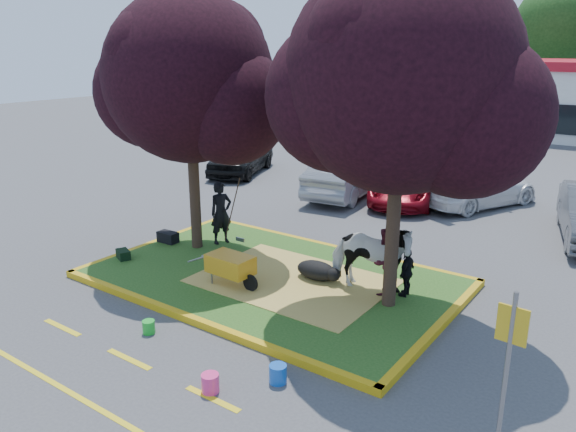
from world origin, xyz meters
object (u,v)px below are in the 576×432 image
Objects in this scene: bucket_pink at (210,383)px; car_silver at (348,174)px; calf at (317,270)px; bucket_green at (149,327)px; bucket_blue at (278,374)px; cow at (370,257)px; sign_post at (507,368)px; car_black at (241,155)px; handler at (221,213)px; wheelbarrow at (231,265)px.

car_silver is (-4.27, 11.92, 0.63)m from bucket_pink.
calf reaches higher than bucket_pink.
bucket_green is 3.01m from bucket_blue.
bucket_pink is at bearing -102.19° from calf.
cow reaches higher than bucket_green.
sign_post reaches higher than car_silver.
calf reaches higher than bucket_green.
car_silver is at bearing 22.61° from cow.
cow is at bearing -57.95° from car_black.
bucket_green is 14.07m from car_black.
car_black is (-9.87, 12.55, 0.61)m from bucket_pink.
bucket_blue is 0.07× the size of car_black.
wheelbarrow is (2.05, -1.98, -0.36)m from handler.
sign_post is 0.55× the size of car_silver.
cow is 6.07× the size of bucket_pink.
bucket_blue is (-3.52, 0.13, -1.47)m from sign_post.
car_black is at bearing 42.24° from cow.
wheelbarrow is at bearing -158.37° from calf.
sign_post is 14.10m from car_silver.
sign_post is (6.50, -2.40, 0.99)m from wheelbarrow.
wheelbarrow is 3.87m from bucket_pink.
sign_post is at bearing -60.30° from car_black.
cow is 1.41m from calf.
cow is at bearing -74.03° from handler.
handler is 4.89m from bucket_green.
sign_post is at bearing 119.34° from car_silver.
car_silver is at bearing 114.28° from bucket_blue.
handler reaches higher than bucket_green.
handler is at bearing 114.87° from bucket_green.
handler is (-3.45, 0.60, 0.63)m from calf.
handler is at bearing 130.22° from bucket_pink.
car_silver is (-8.52, 11.21, -0.84)m from sign_post.
calf reaches higher than bucket_blue.
cow is 0.39× the size of car_silver.
car_silver is at bearing 109.71° from bucket_pink.
car_silver is (5.60, -0.63, 0.02)m from car_black.
handler reaches higher than car_silver.
car_black reaches higher than wheelbarrow.
cow is 1.89× the size of calf.
bucket_blue reaches higher than bucket_pink.
bucket_pink is (4.30, -5.09, -0.84)m from handler.
bucket_blue is at bearing 49.09° from bucket_pink.
calf is 0.38× the size of sign_post.
handler is 0.65× the size of sign_post.
bucket_pink is at bearing -17.53° from bucket_green.
bucket_green is at bearing 92.19° from car_silver.
wheelbarrow is at bearing -71.40° from car_black.
bucket_green is (-1.42, -3.77, -0.24)m from calf.
bucket_blue is at bearing -68.16° from car_black.
handler is 9.31m from car_black.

